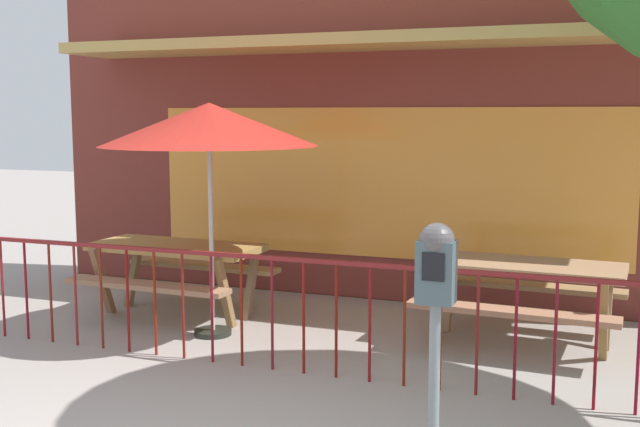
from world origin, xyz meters
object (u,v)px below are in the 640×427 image
at_px(picnic_table_left, 176,259).
at_px(parking_meter_near, 436,298).
at_px(patio_umbrella, 209,125).
at_px(picnic_table_right, 522,280).

bearing_deg(picnic_table_left, parking_meter_near, -43.98).
xyz_separation_m(picnic_table_left, patio_umbrella, (0.69, -0.50, 1.41)).
bearing_deg(parking_meter_near, picnic_table_right, 89.19).
xyz_separation_m(patio_umbrella, parking_meter_near, (2.77, -2.85, -0.78)).
distance_m(picnic_table_right, patio_umbrella, 3.24).
distance_m(picnic_table_left, parking_meter_near, 4.86).
xyz_separation_m(picnic_table_left, picnic_table_right, (3.52, 0.22, 0.00)).
distance_m(patio_umbrella, parking_meter_near, 4.05).
xyz_separation_m(picnic_table_left, parking_meter_near, (3.47, -3.35, 0.63)).
bearing_deg(patio_umbrella, picnic_table_left, 144.25).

